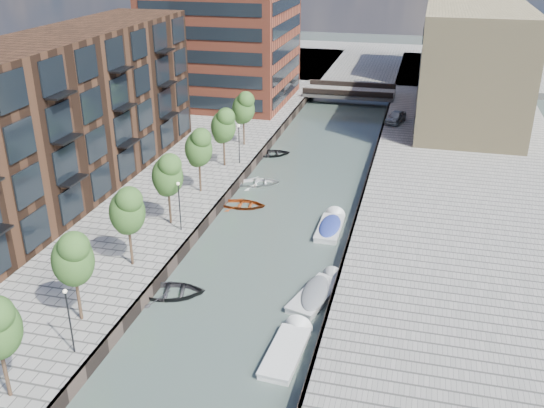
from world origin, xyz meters
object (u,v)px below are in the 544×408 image
at_px(motorboat_3, 331,226).
at_px(motorboat_4, 319,292).
at_px(tree_4, 198,146).
at_px(car, 396,117).
at_px(tree_1, 72,257).
at_px(sloop_4, 271,155).
at_px(tree_3, 167,174).
at_px(tree_6, 243,107).
at_px(sloop_2, 243,207).
at_px(bridge, 350,92).
at_px(sloop_1, 171,295).
at_px(tree_5, 223,125).
at_px(motorboat_2, 289,347).
at_px(sloop_3, 258,185).
at_px(tree_2, 127,209).

height_order(motorboat_3, motorboat_4, motorboat_4).
bearing_deg(tree_4, car, 59.30).
distance_m(tree_1, sloop_4, 35.44).
bearing_deg(tree_3, tree_4, 90.00).
relative_size(tree_1, tree_6, 1.00).
xyz_separation_m(tree_6, sloop_2, (4.15, -14.32, -5.31)).
bearing_deg(motorboat_3, bridge, 95.49).
distance_m(sloop_2, motorboat_4, 15.95).
xyz_separation_m(bridge, sloop_1, (-4.90, -55.74, -1.39)).
distance_m(tree_5, sloop_2, 9.95).
distance_m(bridge, motorboat_2, 59.69).
bearing_deg(tree_1, tree_3, 90.00).
bearing_deg(sloop_3, car, -48.73).
bearing_deg(bridge, tree_1, -97.93).
relative_size(tree_5, sloop_2, 1.42).
height_order(tree_1, tree_5, same).
xyz_separation_m(motorboat_2, car, (3.22, 46.46, 1.63)).
bearing_deg(tree_1, tree_5, 90.00).
relative_size(tree_6, sloop_4, 1.36).
bearing_deg(tree_3, tree_1, -90.00).
relative_size(sloop_1, car, 1.11).
relative_size(tree_4, sloop_2, 1.42).
xyz_separation_m(tree_3, sloop_4, (3.16, 20.90, -5.31)).
height_order(tree_4, sloop_1, tree_4).
xyz_separation_m(bridge, tree_4, (-8.50, -40.00, 3.92)).
height_order(bridge, tree_5, tree_5).
bearing_deg(motorboat_4, tree_1, -150.11).
bearing_deg(sloop_4, sloop_1, 160.16).
xyz_separation_m(sloop_1, motorboat_2, (9.18, -3.78, 0.11)).
xyz_separation_m(tree_1, motorboat_3, (12.61, 18.22, -5.09)).
relative_size(tree_2, motorboat_4, 1.00).
bearing_deg(bridge, motorboat_3, -84.51).
bearing_deg(tree_5, bridge, 75.56).
distance_m(tree_4, sloop_3, 8.44).
xyz_separation_m(tree_1, motorboat_4, (13.46, 7.73, -5.08)).
bearing_deg(tree_6, sloop_1, -83.09).
height_order(tree_5, tree_6, same).
xyz_separation_m(tree_3, motorboat_2, (12.78, -12.52, -5.20)).
bearing_deg(motorboat_3, sloop_2, 163.78).
bearing_deg(tree_5, tree_3, -90.00).
height_order(bridge, sloop_1, bridge).
height_order(tree_6, motorboat_4, tree_6).
relative_size(bridge, sloop_3, 3.01).
xyz_separation_m(tree_1, sloop_3, (4.11, 26.12, -5.31)).
bearing_deg(sloop_4, bridge, -32.26).
height_order(tree_2, motorboat_2, tree_2).
bearing_deg(sloop_1, tree_3, 7.36).
xyz_separation_m(tree_2, tree_3, (0.00, 7.00, 0.00)).
xyz_separation_m(sloop_3, car, (11.89, 21.82, 1.74)).
height_order(bridge, motorboat_2, bridge).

